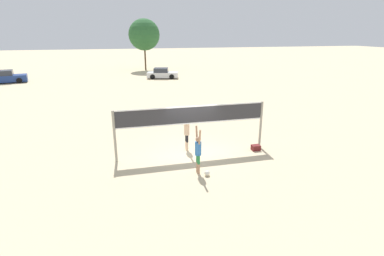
{
  "coord_description": "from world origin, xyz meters",
  "views": [
    {
      "loc": [
        -3.49,
        -13.6,
        5.9
      ],
      "look_at": [
        0.0,
        0.0,
        1.37
      ],
      "focal_mm": 28.0,
      "sensor_mm": 36.0,
      "label": 1
    }
  ],
  "objects_px": {
    "gear_bag": "(256,148)",
    "player_blocker": "(187,131)",
    "volleyball_net": "(192,120)",
    "volleyball": "(207,173)",
    "parked_car_near": "(6,77)",
    "parked_car_mid": "(162,74)",
    "player_spiker": "(198,150)",
    "tree_left_cluster": "(144,35)"
  },
  "relations": [
    {
      "from": "player_spiker",
      "to": "parked_car_mid",
      "type": "height_order",
      "value": "player_spiker"
    },
    {
      "from": "player_blocker",
      "to": "parked_car_mid",
      "type": "xyz_separation_m",
      "value": [
        2.73,
        25.33,
        -0.45
      ]
    },
    {
      "from": "volleyball_net",
      "to": "gear_bag",
      "type": "relative_size",
      "value": 17.6
    },
    {
      "from": "volleyball",
      "to": "gear_bag",
      "type": "relative_size",
      "value": 0.56
    },
    {
      "from": "player_blocker",
      "to": "parked_car_near",
      "type": "xyz_separation_m",
      "value": [
        -16.13,
        26.34,
        -0.38
      ]
    },
    {
      "from": "player_spiker",
      "to": "parked_car_near",
      "type": "relative_size",
      "value": 0.44
    },
    {
      "from": "volleyball_net",
      "to": "player_blocker",
      "type": "bearing_deg",
      "value": 101.22
    },
    {
      "from": "volleyball",
      "to": "parked_car_near",
      "type": "distance_m",
      "value": 33.67
    },
    {
      "from": "player_spiker",
      "to": "parked_car_near",
      "type": "xyz_separation_m",
      "value": [
        -15.97,
        29.1,
        -0.42
      ]
    },
    {
      "from": "parked_car_near",
      "to": "parked_car_mid",
      "type": "bearing_deg",
      "value": -13.84
    },
    {
      "from": "tree_left_cluster",
      "to": "player_blocker",
      "type": "bearing_deg",
      "value": -92.5
    },
    {
      "from": "gear_bag",
      "to": "parked_car_mid",
      "type": "bearing_deg",
      "value": 91.61
    },
    {
      "from": "player_blocker",
      "to": "gear_bag",
      "type": "distance_m",
      "value": 3.71
    },
    {
      "from": "volleyball",
      "to": "parked_car_mid",
      "type": "height_order",
      "value": "parked_car_mid"
    },
    {
      "from": "player_blocker",
      "to": "gear_bag",
      "type": "xyz_separation_m",
      "value": [
        3.46,
        -0.98,
        -0.91
      ]
    },
    {
      "from": "gear_bag",
      "to": "parked_car_near",
      "type": "xyz_separation_m",
      "value": [
        -19.6,
        27.32,
        0.53
      ]
    },
    {
      "from": "player_blocker",
      "to": "parked_car_mid",
      "type": "height_order",
      "value": "player_blocker"
    },
    {
      "from": "parked_car_near",
      "to": "gear_bag",
      "type": "bearing_deg",
      "value": -65.13
    },
    {
      "from": "parked_car_near",
      "to": "tree_left_cluster",
      "type": "distance_m",
      "value": 20.09
    },
    {
      "from": "parked_car_near",
      "to": "tree_left_cluster",
      "type": "bearing_deg",
      "value": 14.5
    },
    {
      "from": "parked_car_near",
      "to": "parked_car_mid",
      "type": "distance_m",
      "value": 18.88
    },
    {
      "from": "gear_bag",
      "to": "parked_car_mid",
      "type": "height_order",
      "value": "parked_car_mid"
    },
    {
      "from": "volleyball",
      "to": "gear_bag",
      "type": "distance_m",
      "value": 3.96
    },
    {
      "from": "player_spiker",
      "to": "volleyball",
      "type": "distance_m",
      "value": 1.08
    },
    {
      "from": "gear_bag",
      "to": "player_blocker",
      "type": "bearing_deg",
      "value": 164.21
    },
    {
      "from": "player_spiker",
      "to": "parked_car_near",
      "type": "bearing_deg",
      "value": 28.76
    },
    {
      "from": "player_spiker",
      "to": "volleyball",
      "type": "height_order",
      "value": "player_spiker"
    },
    {
      "from": "player_blocker",
      "to": "gear_bag",
      "type": "relative_size",
      "value": 4.68
    },
    {
      "from": "player_spiker",
      "to": "player_blocker",
      "type": "bearing_deg",
      "value": -3.3
    },
    {
      "from": "parked_car_near",
      "to": "parked_car_mid",
      "type": "xyz_separation_m",
      "value": [
        18.86,
        -1.01,
        -0.07
      ]
    },
    {
      "from": "volleyball",
      "to": "tree_left_cluster",
      "type": "distance_m",
      "value": 38.2
    },
    {
      "from": "volleyball",
      "to": "parked_car_mid",
      "type": "xyz_separation_m",
      "value": [
        2.58,
        28.46,
        0.48
      ]
    },
    {
      "from": "volleyball_net",
      "to": "volleyball",
      "type": "distance_m",
      "value": 3.02
    },
    {
      "from": "gear_bag",
      "to": "parked_car_near",
      "type": "height_order",
      "value": "parked_car_near"
    },
    {
      "from": "player_spiker",
      "to": "player_blocker",
      "type": "xyz_separation_m",
      "value": [
        0.16,
        2.77,
        -0.04
      ]
    },
    {
      "from": "parked_car_near",
      "to": "player_spiker",
      "type": "bearing_deg",
      "value": -72.02
    },
    {
      "from": "player_spiker",
      "to": "parked_car_mid",
      "type": "relative_size",
      "value": 0.48
    },
    {
      "from": "tree_left_cluster",
      "to": "parked_car_mid",
      "type": "bearing_deg",
      "value": -82.62
    },
    {
      "from": "tree_left_cluster",
      "to": "volleyball_net",
      "type": "bearing_deg",
      "value": -92.26
    },
    {
      "from": "volleyball_net",
      "to": "parked_car_mid",
      "type": "bearing_deg",
      "value": 84.27
    },
    {
      "from": "player_spiker",
      "to": "gear_bag",
      "type": "bearing_deg",
      "value": -63.78
    },
    {
      "from": "volleyball",
      "to": "player_blocker",
      "type": "bearing_deg",
      "value": 92.61
    }
  ]
}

